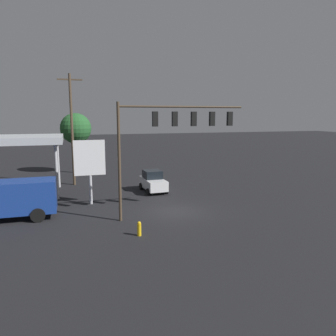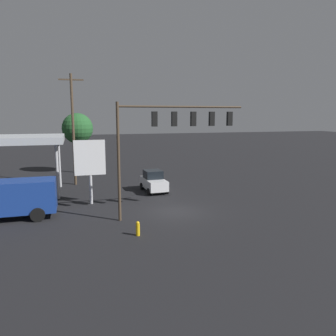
% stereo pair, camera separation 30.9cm
% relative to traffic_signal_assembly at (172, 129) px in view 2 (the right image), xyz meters
% --- Properties ---
extents(ground_plane, '(200.00, 200.00, 0.00)m').
position_rel_traffic_signal_assembly_xyz_m(ground_plane, '(-0.61, -0.97, -6.18)').
color(ground_plane, black).
extents(traffic_signal_assembly, '(8.98, 0.43, 7.97)m').
position_rel_traffic_signal_assembly_xyz_m(traffic_signal_assembly, '(0.00, 0.00, 0.00)').
color(traffic_signal_assembly, '#473828').
rests_on(traffic_signal_assembly, ground).
extents(utility_pole, '(2.40, 0.26, 11.15)m').
position_rel_traffic_signal_assembly_xyz_m(utility_pole, '(6.45, -12.95, -0.32)').
color(utility_pole, '#473828').
rests_on(utility_pole, ground).
extents(gas_station_canopy, '(8.70, 6.12, 5.29)m').
position_rel_traffic_signal_assembly_xyz_m(gas_station_canopy, '(11.67, -9.75, -1.28)').
color(gas_station_canopy, '#B2B7BC').
rests_on(gas_station_canopy, ground).
extents(price_sign, '(2.43, 0.27, 5.16)m').
position_rel_traffic_signal_assembly_xyz_m(price_sign, '(5.31, -4.92, -2.59)').
color(price_sign, '#B7B7BC').
rests_on(price_sign, ground).
extents(delivery_truck, '(6.81, 2.58, 3.58)m').
position_rel_traffic_signal_assembly_xyz_m(delivery_truck, '(11.43, -2.41, -4.49)').
color(delivery_truck, navy).
rests_on(delivery_truck, ground).
extents(hatchback_crossing, '(2.11, 3.88, 1.97)m').
position_rel_traffic_signal_assembly_xyz_m(hatchback_crossing, '(-0.59, -7.75, -5.24)').
color(hatchback_crossing, silver).
rests_on(hatchback_crossing, ground).
extents(street_tree, '(3.72, 3.72, 7.36)m').
position_rel_traffic_signal_assembly_xyz_m(street_tree, '(5.93, -20.16, -0.72)').
color(street_tree, '#4C331E').
rests_on(street_tree, ground).
extents(fire_hydrant, '(0.24, 0.24, 0.88)m').
position_rel_traffic_signal_assembly_xyz_m(fire_hydrant, '(3.04, 3.16, -5.75)').
color(fire_hydrant, gold).
rests_on(fire_hydrant, ground).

